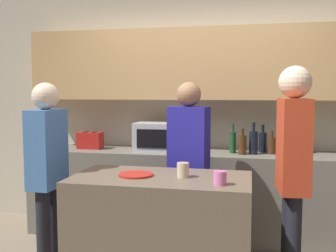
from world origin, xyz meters
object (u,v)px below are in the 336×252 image
at_px(bottle_2, 253,142).
at_px(microwave, 161,137).
at_px(person_center, 47,166).
at_px(cup_1, 183,170).
at_px(bottle_1, 242,144).
at_px(plate_on_island, 136,175).
at_px(bottle_4, 272,145).
at_px(bottle_7, 302,144).
at_px(bottle_0, 233,142).
at_px(bottle_6, 292,146).
at_px(person_right, 293,165).
at_px(person_left, 189,157).
at_px(bottle_5, 282,141).
at_px(toaster, 90,140).
at_px(bottle_3, 263,142).
at_px(cup_0, 220,178).

bearing_deg(bottle_2, microwave, 178.34).
bearing_deg(person_center, cup_1, 90.59).
distance_m(bottle_1, plate_on_island, 1.42).
xyz_separation_m(bottle_1, person_center, (-1.49, -1.15, -0.06)).
distance_m(bottle_4, bottle_7, 0.32).
xyz_separation_m(bottle_0, bottle_6, (0.58, -0.02, -0.02)).
relative_size(person_center, person_right, 0.94).
bearing_deg(person_left, cup_1, 105.29).
height_order(bottle_4, bottle_5, bottle_5).
height_order(bottle_4, person_center, person_center).
height_order(bottle_6, plate_on_island, bottle_6).
relative_size(toaster, bottle_7, 1.02).
distance_m(bottle_4, person_center, 2.18).
bearing_deg(bottle_4, bottle_3, 131.27).
xyz_separation_m(bottle_1, cup_1, (-0.40, -1.19, -0.04)).
relative_size(bottle_6, plate_on_island, 0.97).
distance_m(bottle_0, bottle_5, 0.51).
xyz_separation_m(bottle_4, person_left, (-0.74, -0.68, -0.04)).
bearing_deg(cup_0, bottle_2, 80.99).
bearing_deg(bottle_4, bottle_2, -162.94).
bearing_deg(plate_on_island, bottle_5, 50.73).
bearing_deg(bottle_3, bottle_6, -28.31).
relative_size(bottle_4, person_center, 0.15).
relative_size(bottle_2, person_right, 0.19).
relative_size(bottle_1, bottle_6, 1.05).
bearing_deg(bottle_6, bottle_4, 164.86).
height_order(bottle_1, plate_on_island, bottle_1).
relative_size(microwave, person_center, 0.32).
relative_size(bottle_2, bottle_7, 1.26).
distance_m(bottle_1, person_center, 1.89).
bearing_deg(cup_1, bottle_1, 71.51).
bearing_deg(toaster, cup_1, -45.11).
xyz_separation_m(bottle_2, person_right, (0.27, -1.16, -0.01)).
bearing_deg(bottle_5, bottle_7, -0.26).
relative_size(bottle_4, bottle_6, 0.93).
bearing_deg(microwave, bottle_6, -1.06).
bearing_deg(bottle_1, bottle_0, 145.07).
distance_m(bottle_0, person_right, 1.27).
bearing_deg(cup_0, person_left, 113.19).
bearing_deg(person_right, bottle_4, -0.82).
distance_m(bottle_7, person_right, 1.33).
relative_size(bottle_3, bottle_5, 0.88).
distance_m(toaster, cup_0, 2.10).
height_order(bottle_0, cup_0, bottle_0).
bearing_deg(plate_on_island, microwave, 94.78).
distance_m(bottle_5, bottle_6, 0.17).
bearing_deg(bottle_3, person_left, -129.83).
xyz_separation_m(toaster, bottle_1, (1.65, -0.07, 0.01)).
bearing_deg(bottle_2, plate_on_island, -124.47).
distance_m(bottle_2, person_right, 1.19).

